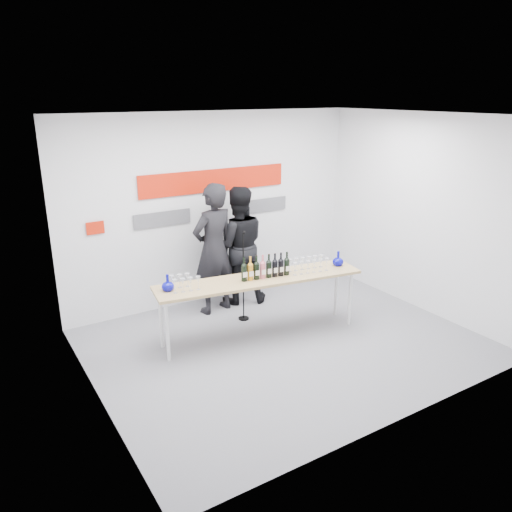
# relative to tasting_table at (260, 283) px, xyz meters

# --- Properties ---
(ground) EXTENTS (5.00, 5.00, 0.00)m
(ground) POSITION_rel_tasting_table_xyz_m (0.17, -0.39, -0.80)
(ground) COLOR slate
(ground) RESTS_ON ground
(back_wall) EXTENTS (5.00, 0.04, 3.00)m
(back_wall) POSITION_rel_tasting_table_xyz_m (0.17, 1.61, 0.70)
(back_wall) COLOR silver
(back_wall) RESTS_ON ground
(signage) EXTENTS (3.38, 0.02, 0.79)m
(signage) POSITION_rel_tasting_table_xyz_m (0.11, 1.58, 1.01)
(signage) COLOR red
(signage) RESTS_ON back_wall
(tasting_table) EXTENTS (2.93, 1.02, 0.86)m
(tasting_table) POSITION_rel_tasting_table_xyz_m (0.00, 0.00, 0.00)
(tasting_table) COLOR tan
(tasting_table) RESTS_ON ground
(wine_bottles) EXTENTS (0.71, 0.19, 0.33)m
(wine_bottles) POSITION_rel_tasting_table_xyz_m (0.08, -0.03, 0.23)
(wine_bottles) COLOR black
(wine_bottles) RESTS_ON tasting_table
(decanter_left) EXTENTS (0.16, 0.16, 0.21)m
(decanter_left) POSITION_rel_tasting_table_xyz_m (-1.23, 0.24, 0.17)
(decanter_left) COLOR #070891
(decanter_left) RESTS_ON tasting_table
(decanter_right) EXTENTS (0.16, 0.16, 0.21)m
(decanter_right) POSITION_rel_tasting_table_xyz_m (1.24, -0.16, 0.17)
(decanter_right) COLOR #070891
(decanter_right) RESTS_ON tasting_table
(glasses_left) EXTENTS (0.36, 0.27, 0.18)m
(glasses_left) POSITION_rel_tasting_table_xyz_m (-1.05, 0.16, 0.16)
(glasses_left) COLOR silver
(glasses_left) RESTS_ON tasting_table
(glasses_right) EXTENTS (0.58, 0.30, 0.18)m
(glasses_right) POSITION_rel_tasting_table_xyz_m (0.73, -0.12, 0.16)
(glasses_right) COLOR silver
(glasses_right) RESTS_ON tasting_table
(presenter_left) EXTENTS (0.81, 0.61, 2.01)m
(presenter_left) POSITION_rel_tasting_table_xyz_m (-0.14, 1.09, 0.21)
(presenter_left) COLOR black
(presenter_left) RESTS_ON ground
(presenter_right) EXTENTS (1.11, 0.99, 1.89)m
(presenter_right) POSITION_rel_tasting_table_xyz_m (0.36, 1.23, 0.15)
(presenter_right) COLOR black
(presenter_right) RESTS_ON ground
(mic_stand) EXTENTS (0.16, 0.16, 1.39)m
(mic_stand) POSITION_rel_tasting_table_xyz_m (0.08, 0.58, -0.37)
(mic_stand) COLOR black
(mic_stand) RESTS_ON ground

